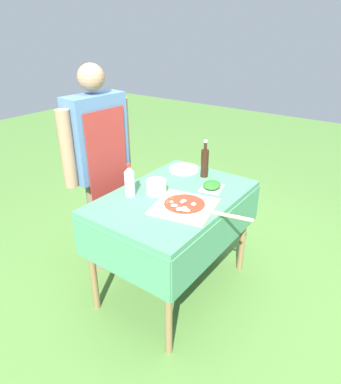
{
  "coord_description": "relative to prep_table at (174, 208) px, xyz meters",
  "views": [
    {
      "loc": [
        -1.7,
        -1.2,
        1.84
      ],
      "look_at": [
        -0.04,
        0.0,
        0.84
      ],
      "focal_mm": 32.0,
      "sensor_mm": 36.0,
      "label": 1
    }
  ],
  "objects": [
    {
      "name": "ground_plane",
      "position": [
        0.0,
        0.0,
        -0.7
      ],
      "size": [
        12.0,
        12.0,
        0.0
      ],
      "primitive_type": "plane",
      "color": "#517F38"
    },
    {
      "name": "prep_table",
      "position": [
        0.0,
        0.0,
        0.0
      ],
      "size": [
        1.14,
        0.78,
        0.8
      ],
      "color": "#478960",
      "rests_on": "ground"
    },
    {
      "name": "person_cook",
      "position": [
        -0.07,
        0.63,
        0.26
      ],
      "size": [
        0.61,
        0.22,
        1.62
      ],
      "rotation": [
        0.0,
        0.0,
        3.08
      ],
      "color": "#70604C",
      "rests_on": "ground"
    },
    {
      "name": "pizza_on_peel",
      "position": [
        -0.1,
        -0.17,
        0.12
      ],
      "size": [
        0.44,
        0.65,
        0.05
      ],
      "rotation": [
        0.0,
        0.0,
        0.22
      ],
      "color": "#D1B27F",
      "rests_on": "prep_table"
    },
    {
      "name": "oil_bottle",
      "position": [
        0.4,
        -0.0,
        0.22
      ],
      "size": [
        0.06,
        0.06,
        0.29
      ],
      "color": "black",
      "rests_on": "prep_table"
    },
    {
      "name": "water_bottle",
      "position": [
        -0.18,
        0.24,
        0.21
      ],
      "size": [
        0.07,
        0.07,
        0.23
      ],
      "color": "silver",
      "rests_on": "prep_table"
    },
    {
      "name": "herb_container",
      "position": [
        0.24,
        -0.16,
        0.13
      ],
      "size": [
        0.2,
        0.18,
        0.05
      ],
      "rotation": [
        0.0,
        0.0,
        0.23
      ],
      "color": "silver",
      "rests_on": "prep_table"
    },
    {
      "name": "mixing_tub",
      "position": [
        -0.05,
        0.12,
        0.15
      ],
      "size": [
        0.14,
        0.14,
        0.1
      ],
      "primitive_type": "cylinder",
      "color": "silver",
      "rests_on": "prep_table"
    },
    {
      "name": "plate_stack",
      "position": [
        0.41,
        0.19,
        0.11
      ],
      "size": [
        0.23,
        0.23,
        0.02
      ],
      "color": "white",
      "rests_on": "prep_table"
    }
  ]
}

